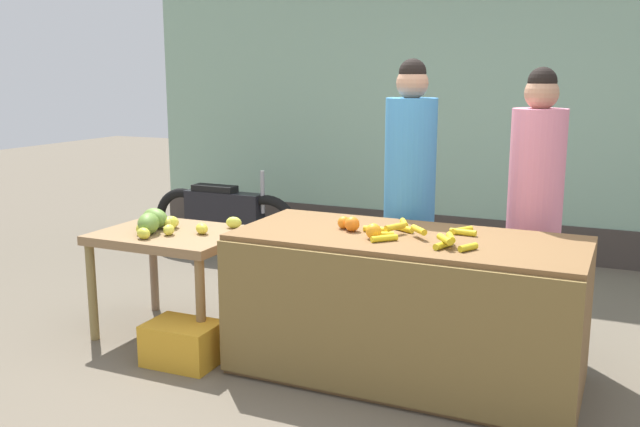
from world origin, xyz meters
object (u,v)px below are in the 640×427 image
at_px(vendor_woman_blue_shirt, 409,199).
at_px(parked_motorcycle, 224,217).
at_px(vendor_woman_pink_shirt, 534,211).
at_px(produce_crate, 183,343).
at_px(produce_sack, 323,273).

distance_m(vendor_woman_blue_shirt, parked_motorcycle, 2.56).
bearing_deg(vendor_woman_pink_shirt, vendor_woman_blue_shirt, -174.62).
distance_m(vendor_woman_pink_shirt, produce_crate, 2.35).
relative_size(vendor_woman_pink_shirt, produce_sack, 3.09).
bearing_deg(produce_sack, parked_motorcycle, 145.91).
height_order(parked_motorcycle, produce_crate, parked_motorcycle).
bearing_deg(produce_sack, vendor_woman_pink_shirt, -3.37).
xyz_separation_m(vendor_woman_pink_shirt, produce_sack, (-1.51, 0.09, -0.62)).
xyz_separation_m(vendor_woman_blue_shirt, vendor_woman_pink_shirt, (0.80, 0.08, -0.03)).
height_order(vendor_woman_pink_shirt, produce_crate, vendor_woman_pink_shirt).
bearing_deg(vendor_woman_pink_shirt, produce_sack, 176.63).
bearing_deg(vendor_woman_blue_shirt, produce_crate, -135.02).
relative_size(vendor_woman_blue_shirt, produce_sack, 3.18).
bearing_deg(produce_crate, parked_motorcycle, 116.19).
bearing_deg(parked_motorcycle, vendor_woman_blue_shirt, -28.11).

